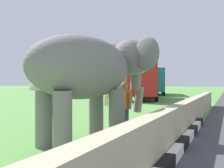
{
  "coord_description": "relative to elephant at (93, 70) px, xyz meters",
  "views": [
    {
      "loc": [
        -2.43,
        2.51,
        1.63
      ],
      "look_at": [
        3.54,
        5.43,
        1.6
      ],
      "focal_mm": 38.69,
      "sensor_mm": 36.0,
      "label": 1
    }
  ],
  "objects": [
    {
      "name": "barrier_parapet",
      "position": [
        -1.28,
        -2.04,
        -1.49
      ],
      "size": [
        28.0,
        0.36,
        1.0
      ],
      "primitive_type": "cube",
      "color": "tan",
      "rests_on": "ground_plane"
    },
    {
      "name": "elephant",
      "position": [
        0.0,
        0.0,
        0.0
      ],
      "size": [
        4.05,
        3.13,
        3.01
      ],
      "color": "slate",
      "rests_on": "ground_plane"
    },
    {
      "name": "person_handler",
      "position": [
        1.29,
        -0.4,
        -1.06
      ],
      "size": [
        0.38,
        0.61,
        1.66
      ],
      "color": "navy",
      "rests_on": "ground_plane"
    },
    {
      "name": "bus_red",
      "position": [
        17.29,
        4.23,
        0.1
      ],
      "size": [
        9.36,
        4.85,
        3.5
      ],
      "color": "#B21E1E",
      "rests_on": "ground_plane"
    },
    {
      "name": "bus_teal",
      "position": [
        27.33,
        6.08,
        0.1
      ],
      "size": [
        9.41,
        4.9,
        3.5
      ],
      "color": "teal",
      "rests_on": "ground_plane"
    },
    {
      "name": "cow_near",
      "position": [
        11.62,
        4.6,
        -1.11
      ],
      "size": [
        1.75,
        1.5,
        1.23
      ],
      "color": "#473323",
      "rests_on": "ground_plane"
    },
    {
      "name": "cow_mid",
      "position": [
        10.01,
        4.55,
        -1.11
      ],
      "size": [
        1.92,
        1.04,
        1.23
      ],
      "color": "tan",
      "rests_on": "ground_plane"
    },
    {
      "name": "cow_far",
      "position": [
        18.91,
        5.09,
        -1.11
      ],
      "size": [
        1.5,
        1.74,
        1.23
      ],
      "color": "beige",
      "rests_on": "ground_plane"
    },
    {
      "name": "hill_east",
      "position": [
        51.72,
        28.45,
        -1.99
      ],
      "size": [
        40.23,
        32.19,
        15.31
      ],
      "color": "#737856",
      "rests_on": "ground_plane"
    }
  ]
}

